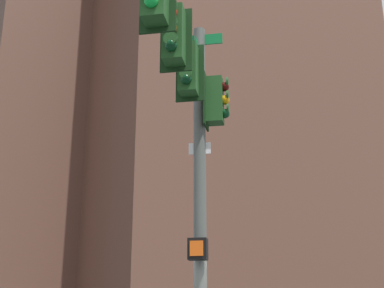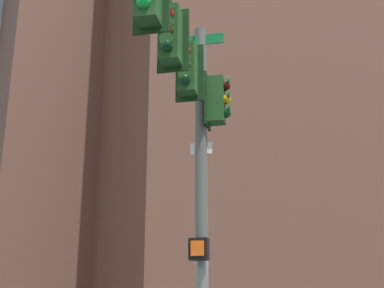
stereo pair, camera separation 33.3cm
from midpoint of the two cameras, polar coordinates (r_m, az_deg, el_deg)
signal_pole_assembly at (r=10.15m, az=-0.97°, el=3.12°), size 3.94×3.67×7.48m
building_brick_nearside at (r=50.17m, az=3.41°, el=11.23°), size 26.51×14.73×51.65m
building_brick_midblock at (r=50.63m, az=-11.90°, el=5.93°), size 19.47×19.28×43.11m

